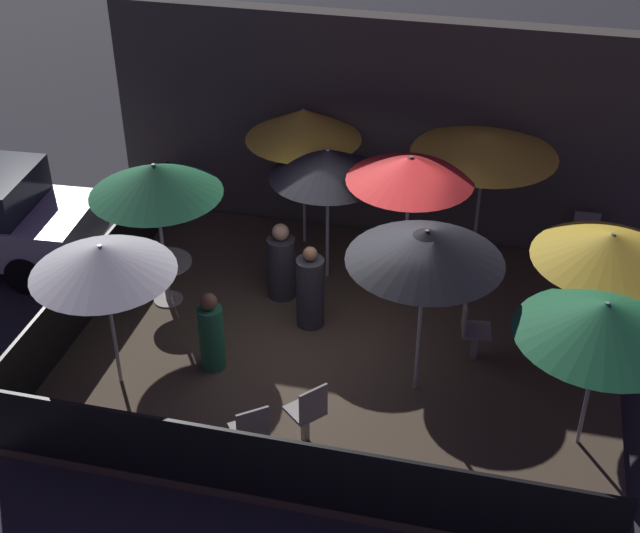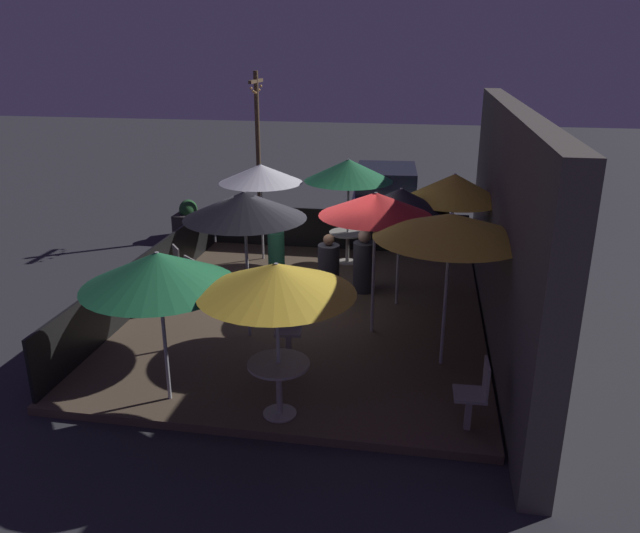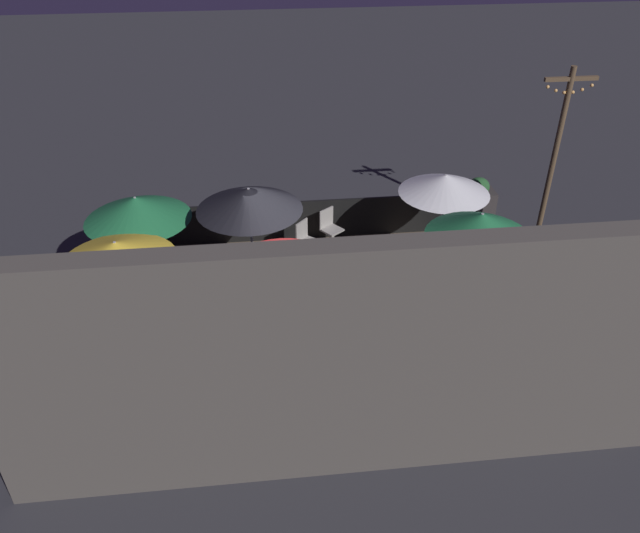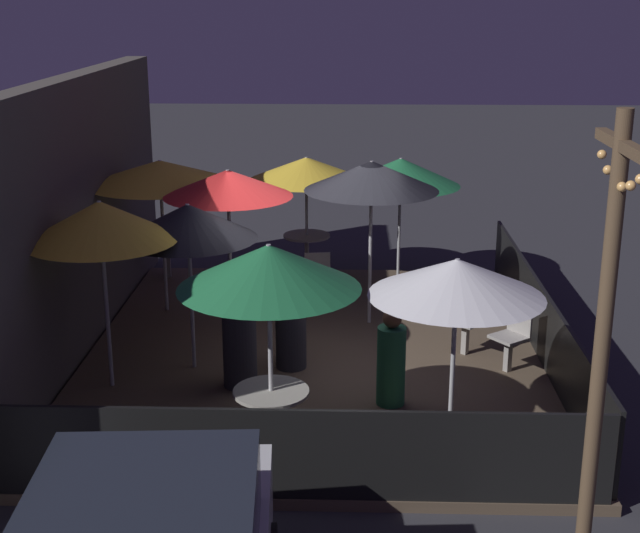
% 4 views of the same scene
% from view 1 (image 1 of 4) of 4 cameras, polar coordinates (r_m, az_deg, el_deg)
% --- Properties ---
extents(ground_plane, '(60.00, 60.00, 0.00)m').
position_cam_1_polar(ground_plane, '(12.88, 1.49, -5.18)').
color(ground_plane, '#2D2D33').
extents(patio_deck, '(7.63, 6.22, 0.12)m').
position_cam_1_polar(patio_deck, '(12.84, 1.50, -4.97)').
color(patio_deck, brown).
rests_on(patio_deck, ground_plane).
extents(building_wall, '(9.23, 0.36, 3.80)m').
position_cam_1_polar(building_wall, '(14.71, 4.40, 8.63)').
color(building_wall, '#4C4742').
rests_on(building_wall, ground_plane).
extents(fence_front, '(7.43, 0.05, 0.95)m').
position_cam_1_polar(fence_front, '(10.27, -2.18, -12.93)').
color(fence_front, black).
rests_on(fence_front, patio_deck).
extents(fence_side_left, '(0.05, 6.02, 0.95)m').
position_cam_1_polar(fence_side_left, '(13.65, -14.13, -0.76)').
color(fence_side_left, black).
rests_on(fence_side_left, patio_deck).
extents(patio_umbrella_0, '(1.90, 1.90, 2.31)m').
position_cam_1_polar(patio_umbrella_0, '(12.73, -10.53, 5.51)').
color(patio_umbrella_0, '#B2B2B7').
rests_on(patio_umbrella_0, patio_deck).
extents(patio_umbrella_1, '(1.97, 1.97, 2.11)m').
position_cam_1_polar(patio_umbrella_1, '(11.86, 18.10, 1.20)').
color(patio_umbrella_1, '#B2B2B7').
rests_on(patio_umbrella_1, patio_deck).
extents(patio_umbrella_2, '(1.95, 1.95, 2.45)m').
position_cam_1_polar(patio_umbrella_2, '(10.76, 6.78, 1.33)').
color(patio_umbrella_2, '#B2B2B7').
rests_on(patio_umbrella_2, patio_deck).
extents(patio_umbrella_3, '(2.21, 2.21, 2.36)m').
position_cam_1_polar(patio_umbrella_3, '(13.53, 10.52, 7.75)').
color(patio_umbrella_3, '#B2B2B7').
rests_on(patio_umbrella_3, patio_deck).
extents(patio_umbrella_4, '(1.83, 1.83, 2.15)m').
position_cam_1_polar(patio_umbrella_4, '(11.28, -13.80, 0.46)').
color(patio_umbrella_4, '#B2B2B7').
rests_on(patio_umbrella_4, patio_deck).
extents(patio_umbrella_5, '(1.84, 1.84, 2.38)m').
position_cam_1_polar(patio_umbrella_5, '(14.05, -1.08, 9.09)').
color(patio_umbrella_5, '#B2B2B7').
rests_on(patio_umbrella_5, patio_deck).
extents(patio_umbrella_6, '(1.76, 1.76, 2.21)m').
position_cam_1_polar(patio_umbrella_6, '(13.16, 0.50, 6.61)').
color(patio_umbrella_6, '#B2B2B7').
rests_on(patio_umbrella_6, patio_deck).
extents(patio_umbrella_7, '(2.01, 2.01, 2.12)m').
position_cam_1_polar(patio_umbrella_7, '(10.54, 17.71, -3.24)').
color(patio_umbrella_7, '#B2B2B7').
rests_on(patio_umbrella_7, patio_deck).
extents(patio_umbrella_8, '(1.82, 1.82, 2.41)m').
position_cam_1_polar(patio_umbrella_8, '(12.56, 5.81, 6.23)').
color(patio_umbrella_8, '#B2B2B7').
rests_on(patio_umbrella_8, patio_deck).
extents(dining_table_0, '(0.81, 0.81, 0.70)m').
position_cam_1_polar(dining_table_0, '(13.49, -9.88, -0.20)').
color(dining_table_0, '#9E998E').
rests_on(dining_table_0, patio_deck).
extents(dining_table_1, '(0.81, 0.81, 0.76)m').
position_cam_1_polar(dining_table_1, '(12.58, 17.08, -3.87)').
color(dining_table_1, '#9E998E').
rests_on(dining_table_1, patio_deck).
extents(patio_chair_0, '(0.45, 0.45, 0.93)m').
position_cam_1_polar(patio_chair_0, '(12.37, 9.69, -3.89)').
color(patio_chair_0, gray).
rests_on(patio_chair_0, patio_deck).
extents(patio_chair_1, '(0.41, 0.41, 0.95)m').
position_cam_1_polar(patio_chair_1, '(14.68, 16.56, 1.66)').
color(patio_chair_1, gray).
rests_on(patio_chair_1, patio_deck).
extents(patio_chair_2, '(0.56, 0.56, 0.94)m').
position_cam_1_polar(patio_chair_2, '(10.91, -0.78, -9.24)').
color(patio_chair_2, gray).
rests_on(patio_chair_2, patio_deck).
extents(patio_chair_3, '(0.56, 0.56, 0.93)m').
position_cam_1_polar(patio_chair_3, '(10.69, -4.49, -10.48)').
color(patio_chair_3, gray).
rests_on(patio_chair_3, patio_deck).
extents(patron_0, '(0.52, 0.52, 1.31)m').
position_cam_1_polar(patron_0, '(12.79, -0.62, -1.55)').
color(patron_0, '#333338').
rests_on(patron_0, patio_deck).
extents(patron_1, '(0.43, 0.43, 1.20)m').
position_cam_1_polar(patron_1, '(12.11, -6.97, -4.34)').
color(patron_1, '#236642').
rests_on(patron_1, patio_deck).
extents(patron_2, '(0.49, 0.49, 1.25)m').
position_cam_1_polar(patron_2, '(13.42, -2.48, 0.11)').
color(patron_2, '#333338').
rests_on(patron_2, patio_deck).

